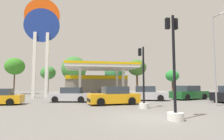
{
  "coord_description": "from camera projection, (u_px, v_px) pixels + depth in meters",
  "views": [
    {
      "loc": [
        -3.7,
        -9.34,
        1.77
      ],
      "look_at": [
        0.4,
        12.58,
        3.56
      ],
      "focal_mm": 29.15,
      "sensor_mm": 36.0,
      "label": 1
    }
  ],
  "objects": [
    {
      "name": "traffic_signal_0",
      "position": [
        143.0,
        92.0,
        13.65
      ],
      "size": [
        0.73,
        0.73,
        4.65
      ],
      "color": "silver",
      "rests_on": "ground"
    },
    {
      "name": "tree_5",
      "position": [
        172.0,
        76.0,
        39.61
      ],
      "size": [
        2.91,
        2.91,
        4.91
      ],
      "color": "brown",
      "rests_on": "ground"
    },
    {
      "name": "car_1",
      "position": [
        146.0,
        94.0,
        20.32
      ],
      "size": [
        4.8,
        3.0,
        1.6
      ],
      "color": "black",
      "rests_on": "ground"
    },
    {
      "name": "car_0",
      "position": [
        71.0,
        95.0,
        18.6
      ],
      "size": [
        4.43,
        2.61,
        1.49
      ],
      "color": "black",
      "rests_on": "ground"
    },
    {
      "name": "tree_0",
      "position": [
        15.0,
        66.0,
        33.88
      ],
      "size": [
        3.51,
        3.51,
        6.75
      ],
      "color": "brown",
      "rests_on": "ground"
    },
    {
      "name": "ground_plane",
      "position": [
        148.0,
        118.0,
        9.69
      ],
      "size": [
        90.0,
        90.0,
        0.0
      ],
      "primitive_type": "plane",
      "color": "slate",
      "rests_on": "ground"
    },
    {
      "name": "corner_streetlamp",
      "position": [
        216.0,
        52.0,
        15.17
      ],
      "size": [
        0.24,
        1.48,
        7.61
      ],
      "color": "gray",
      "rests_on": "ground"
    },
    {
      "name": "tree_1",
      "position": [
        48.0,
        73.0,
        34.22
      ],
      "size": [
        2.81,
        2.81,
        5.22
      ],
      "color": "brown",
      "rests_on": "ground"
    },
    {
      "name": "traffic_signal_1",
      "position": [
        174.0,
        88.0,
        9.13
      ],
      "size": [
        0.81,
        0.81,
        5.34
      ],
      "color": "silver",
      "rests_on": "ground"
    },
    {
      "name": "gas_station",
      "position": [
        97.0,
        82.0,
        31.45
      ],
      "size": [
        10.44,
        13.22,
        4.68
      ],
      "color": "gray",
      "rests_on": "ground"
    },
    {
      "name": "tree_3",
      "position": [
        115.0,
        73.0,
        38.08
      ],
      "size": [
        4.21,
        4.21,
        6.12
      ],
      "color": "brown",
      "rests_on": "ground"
    },
    {
      "name": "station_pole_sign",
      "position": [
        42.0,
        33.0,
        24.74
      ],
      "size": [
        4.69,
        0.56,
        13.63
      ],
      "color": "white",
      "rests_on": "ground"
    },
    {
      "name": "tree_4",
      "position": [
        137.0,
        68.0,
        37.18
      ],
      "size": [
        3.78,
        3.78,
        6.92
      ],
      "color": "brown",
      "rests_on": "ground"
    },
    {
      "name": "car_5",
      "position": [
        114.0,
        96.0,
        16.23
      ],
      "size": [
        4.66,
        2.44,
        1.6
      ],
      "color": "black",
      "rests_on": "ground"
    },
    {
      "name": "tree_2",
      "position": [
        74.0,
        69.0,
        35.31
      ],
      "size": [
        4.79,
        4.79,
        7.21
      ],
      "color": "brown",
      "rests_on": "ground"
    },
    {
      "name": "car_3",
      "position": [
        189.0,
        93.0,
        21.63
      ],
      "size": [
        4.94,
        3.09,
        1.65
      ],
      "color": "black",
      "rests_on": "ground"
    }
  ]
}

